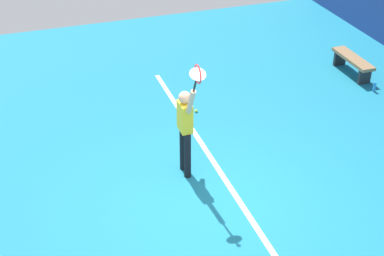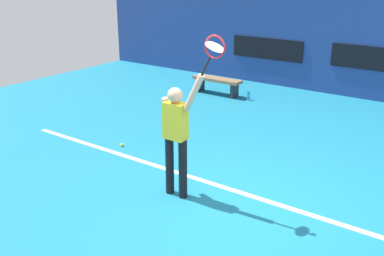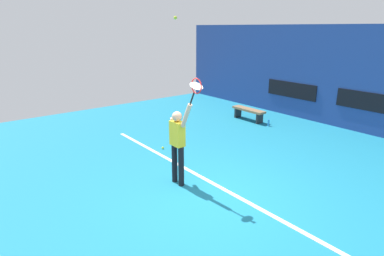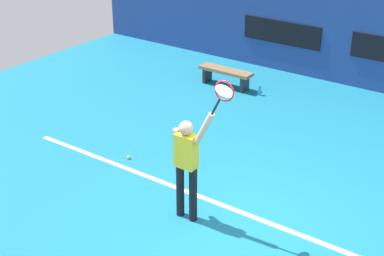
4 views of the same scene
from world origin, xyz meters
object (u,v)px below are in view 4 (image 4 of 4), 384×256
Objects in this scene: spare_ball at (129,157)px; tennis_player at (187,162)px; tennis_racket at (223,93)px; water_bottle at (260,90)px; court_bench at (226,73)px.

tennis_player is at bearing -24.24° from spare_ball.
tennis_racket is 2.57× the size of water_bottle.
court_bench is 4.31m from spare_ball.
water_bottle is 3.53× the size of spare_ball.
tennis_player is 1.43m from tennis_racket.
court_bench is 5.83× the size of water_bottle.
court_bench is at bearing 180.00° from water_bottle.
water_bottle is at bearing 0.00° from court_bench.
tennis_player is at bearing 179.62° from tennis_racket.
tennis_player is 2.45m from spare_ball.
spare_ball is (-0.43, -4.26, -0.09)m from water_bottle.
tennis_racket is at bearing -0.38° from tennis_player.
court_bench is at bearing 116.63° from tennis_player.
tennis_player reaches higher than water_bottle.
tennis_racket is (0.63, -0.00, 1.29)m from tennis_player.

